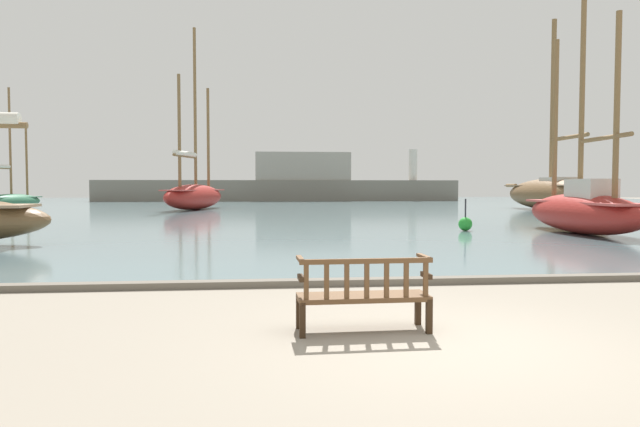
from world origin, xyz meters
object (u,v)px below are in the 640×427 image
object	(u,v)px
sailboat_centre_channel	(195,194)
sailboat_nearest_starboard	(10,199)
park_bench	(364,293)
channel_buoy	(465,224)
sailboat_far_starboard	(583,208)
sailboat_far_port	(553,192)

from	to	relation	value
sailboat_centre_channel	sailboat_nearest_starboard	size ratio (longest dim) A/B	1.47
sailboat_nearest_starboard	park_bench	bearing A→B (deg)	-62.19
park_bench	sailboat_centre_channel	bearing A→B (deg)	99.72
sailboat_centre_channel	channel_buoy	bearing A→B (deg)	-59.59
sailboat_far_starboard	channel_buoy	bearing A→B (deg)	156.65
channel_buoy	sailboat_far_port	bearing A→B (deg)	53.50
sailboat_far_starboard	channel_buoy	size ratio (longest dim) A/B	7.61
sailboat_far_port	channel_buoy	distance (m)	21.33
sailboat_centre_channel	channel_buoy	distance (m)	24.96
sailboat_far_starboard	sailboat_centre_channel	bearing A→B (deg)	125.30
sailboat_far_port	sailboat_far_starboard	bearing A→B (deg)	-115.42
sailboat_far_starboard	channel_buoy	world-z (taller)	sailboat_far_starboard
sailboat_nearest_starboard	sailboat_far_starboard	bearing A→B (deg)	-39.69
park_bench	sailboat_far_starboard	xyz separation A→B (m)	(10.26, 12.60, 0.53)
sailboat_nearest_starboard	channel_buoy	bearing A→B (deg)	-41.57
sailboat_far_starboard	sailboat_nearest_starboard	distance (m)	39.07
sailboat_far_starboard	sailboat_nearest_starboard	world-z (taller)	sailboat_far_starboard
sailboat_centre_channel	park_bench	bearing A→B (deg)	-80.28
sailboat_far_port	sailboat_nearest_starboard	distance (m)	39.48
sailboat_far_port	sailboat_centre_channel	size ratio (longest dim) A/B	1.03
park_bench	sailboat_nearest_starboard	xyz separation A→B (m)	(-19.81, 37.55, 0.35)
sailboat_far_port	sailboat_nearest_starboard	world-z (taller)	sailboat_far_port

